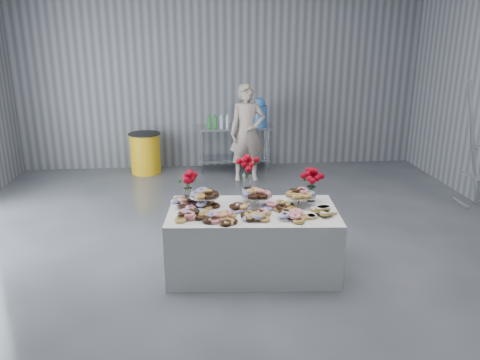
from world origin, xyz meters
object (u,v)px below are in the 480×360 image
(trash_barrel, at_px, (145,153))
(display_table, at_px, (253,240))
(water_jug, at_px, (260,113))
(prep_table, at_px, (234,140))
(person, at_px, (247,133))

(trash_barrel, bearing_deg, display_table, -68.70)
(water_jug, relative_size, trash_barrel, 0.70)
(prep_table, height_order, trash_barrel, prep_table)
(display_table, height_order, water_jug, water_jug)
(display_table, bearing_deg, person, 84.76)
(display_table, height_order, trash_barrel, trash_barrel)
(water_jug, bearing_deg, prep_table, 180.00)
(display_table, xyz_separation_m, person, (0.32, 3.53, 0.52))
(display_table, xyz_separation_m, prep_table, (0.14, 4.15, 0.24))
(prep_table, bearing_deg, trash_barrel, -180.00)
(prep_table, bearing_deg, water_jug, -0.00)
(display_table, height_order, prep_table, prep_table)
(prep_table, distance_m, trash_barrel, 1.77)
(water_jug, height_order, person, person)
(water_jug, bearing_deg, display_table, -98.71)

